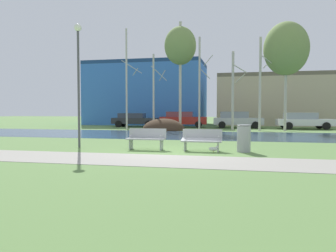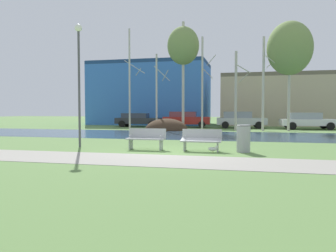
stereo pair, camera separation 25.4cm
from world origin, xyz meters
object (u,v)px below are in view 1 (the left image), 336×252
at_px(trash_bin, 244,138).
at_px(streetlamp, 78,65).
at_px(parked_wagon_fourth_white, 303,120).
at_px(bench_left, 146,138).
at_px(parked_hatch_third_silver, 237,119).
at_px(bench_right, 202,139).
at_px(seagull, 214,149).
at_px(parked_van_nearest_dark, 135,119).
at_px(parked_sedan_second_red, 183,119).

bearing_deg(trash_bin, streetlamp, 179.09).
height_order(trash_bin, parked_wagon_fourth_white, parked_wagon_fourth_white).
bearing_deg(trash_bin, bench_left, -179.28).
xyz_separation_m(trash_bin, streetlamp, (-7.03, 0.11, 3.03)).
relative_size(parked_hatch_third_silver, parked_wagon_fourth_white, 0.97).
relative_size(bench_right, parked_hatch_third_silver, 0.35).
relative_size(bench_right, trash_bin, 1.51).
xyz_separation_m(trash_bin, seagull, (-1.14, -0.26, -0.42)).
bearing_deg(streetlamp, trash_bin, -0.91).
bearing_deg(bench_right, streetlamp, 178.29).
bearing_deg(parked_hatch_third_silver, parked_van_nearest_dark, -179.90).
distance_m(bench_left, parked_sedan_second_red, 18.29).
relative_size(trash_bin, parked_hatch_third_silver, 0.23).
xyz_separation_m(bench_left, parked_hatch_third_silver, (3.51, 17.93, 0.32)).
distance_m(bench_right, parked_van_nearest_dark, 19.90).
bearing_deg(trash_bin, bench_right, -178.27).
relative_size(seagull, parked_van_nearest_dark, 0.09).
height_order(parked_sedan_second_red, parked_wagon_fourth_white, parked_sedan_second_red).
distance_m(bench_right, parked_wagon_fourth_white, 18.64).
bearing_deg(streetlamp, bench_left, -2.97).
xyz_separation_m(parked_hatch_third_silver, parked_wagon_fourth_white, (5.65, -0.60, -0.03)).
bearing_deg(trash_bin, parked_sedan_second_red, 106.92).
height_order(bench_left, streetlamp, streetlamp).
distance_m(streetlamp, parked_hatch_third_silver, 19.16).
bearing_deg(trash_bin, parked_hatch_third_silver, 91.36).
xyz_separation_m(trash_bin, parked_wagon_fourth_white, (5.22, 17.28, 0.21)).
xyz_separation_m(streetlamp, parked_van_nearest_dark, (-3.25, 17.75, -2.85)).
xyz_separation_m(streetlamp, parked_hatch_third_silver, (6.61, 17.77, -2.79)).
bearing_deg(parked_hatch_third_silver, streetlamp, -110.40).
height_order(bench_left, bench_right, same).
distance_m(bench_left, parked_hatch_third_silver, 18.28).
bearing_deg(parked_van_nearest_dark, bench_right, -64.23).
bearing_deg(parked_van_nearest_dark, streetlamp, -79.62).
bearing_deg(streetlamp, parked_van_nearest_dark, 100.38).
distance_m(parked_van_nearest_dark, parked_wagon_fourth_white, 15.52).
height_order(bench_right, parked_van_nearest_dark, parked_van_nearest_dark).
bearing_deg(streetlamp, parked_wagon_fourth_white, 54.49).
bearing_deg(parked_sedan_second_red, streetlamp, -94.77).
height_order(parked_hatch_third_silver, parked_wagon_fourth_white, parked_hatch_third_silver).
height_order(parked_van_nearest_dark, parked_hatch_third_silver, parked_hatch_third_silver).
bearing_deg(bench_right, parked_wagon_fourth_white, 68.42).
distance_m(streetlamp, parked_wagon_fourth_white, 21.28).
distance_m(seagull, parked_van_nearest_dark, 20.31).
xyz_separation_m(seagull, parked_sedan_second_red, (-4.38, 18.43, 0.66)).
bearing_deg(seagull, trash_bin, 12.93).
bearing_deg(seagull, parked_wagon_fourth_white, 70.07).
bearing_deg(bench_left, parked_van_nearest_dark, 109.53).
relative_size(parked_van_nearest_dark, parked_wagon_fourth_white, 0.97).
height_order(seagull, parked_wagon_fourth_white, parked_wagon_fourth_white).
bearing_deg(parked_wagon_fourth_white, trash_bin, -106.81).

